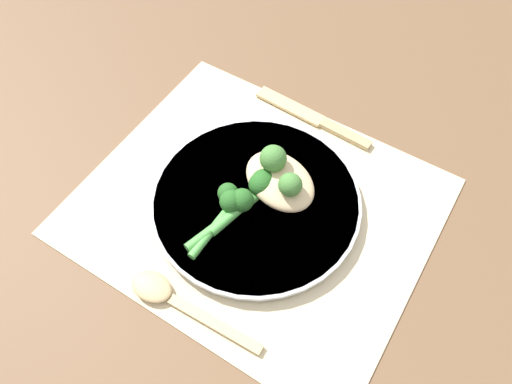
# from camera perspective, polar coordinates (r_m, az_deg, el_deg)

# --- Properties ---
(ground_plane) EXTENTS (3.00, 3.00, 0.00)m
(ground_plane) POSITION_cam_1_polar(r_m,az_deg,el_deg) (0.62, 0.00, -1.68)
(ground_plane) COLOR brown
(placemat) EXTENTS (0.41, 0.35, 0.00)m
(placemat) POSITION_cam_1_polar(r_m,az_deg,el_deg) (0.61, 0.00, -1.59)
(placemat) COLOR beige
(placemat) RESTS_ON ground_plane
(plate) EXTENTS (0.25, 0.25, 0.01)m
(plate) POSITION_cam_1_polar(r_m,az_deg,el_deg) (0.60, 0.00, -1.08)
(plate) COLOR silver
(plate) RESTS_ON placemat
(chicken_fillet) EXTENTS (0.12, 0.10, 0.03)m
(chicken_fillet) POSITION_cam_1_polar(r_m,az_deg,el_deg) (0.60, 2.74, 1.31)
(chicken_fillet) COLOR #DBBC89
(chicken_fillet) RESTS_ON plate
(pesto_dollop_primary) EXTENTS (0.03, 0.03, 0.03)m
(pesto_dollop_primary) POSITION_cam_1_polar(r_m,az_deg,el_deg) (0.57, 3.93, 0.84)
(pesto_dollop_primary) COLOR #477F38
(pesto_dollop_primary) RESTS_ON chicken_fillet
(pesto_dollop_secondary) EXTENTS (0.03, 0.03, 0.03)m
(pesto_dollop_secondary) POSITION_cam_1_polar(r_m,az_deg,el_deg) (0.59, 1.79, 3.95)
(pesto_dollop_secondary) COLOR #477F38
(pesto_dollop_secondary) RESTS_ON chicken_fillet
(broccoli_stalk_front) EXTENTS (0.05, 0.11, 0.03)m
(broccoli_stalk_front) POSITION_cam_1_polar(r_m,az_deg,el_deg) (0.59, 0.79, 0.63)
(broccoli_stalk_front) COLOR #51A847
(broccoli_stalk_front) RESTS_ON plate
(broccoli_stalk_left) EXTENTS (0.06, 0.13, 0.03)m
(broccoli_stalk_left) POSITION_cam_1_polar(r_m,az_deg,el_deg) (0.59, -0.02, -0.40)
(broccoli_stalk_left) COLOR #51A847
(broccoli_stalk_left) RESTS_ON plate
(broccoli_stalk_rear) EXTENTS (0.05, 0.10, 0.03)m
(broccoli_stalk_rear) POSITION_cam_1_polar(r_m,az_deg,el_deg) (0.58, -2.79, -1.19)
(broccoli_stalk_rear) COLOR #51A847
(broccoli_stalk_rear) RESTS_ON plate
(knife) EXTENTS (0.18, 0.03, 0.01)m
(knife) POSITION_cam_1_polar(r_m,az_deg,el_deg) (0.70, 6.68, 8.36)
(knife) COLOR tan
(knife) RESTS_ON placemat
(spoon) EXTENTS (0.16, 0.04, 0.01)m
(spoon) POSITION_cam_1_polar(r_m,az_deg,el_deg) (0.56, -10.34, -11.46)
(spoon) COLOR tan
(spoon) RESTS_ON placemat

